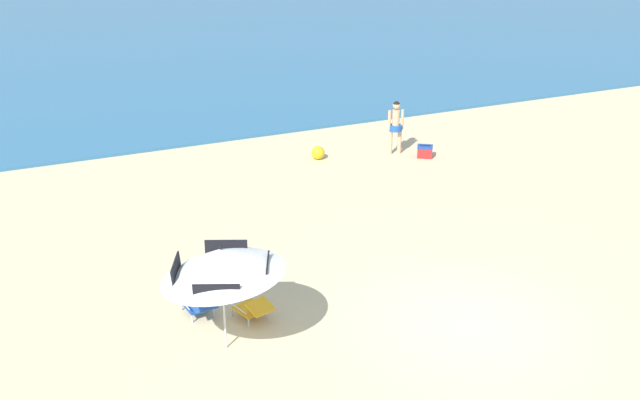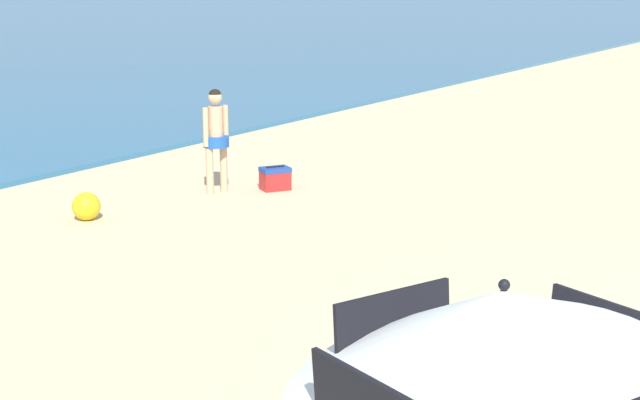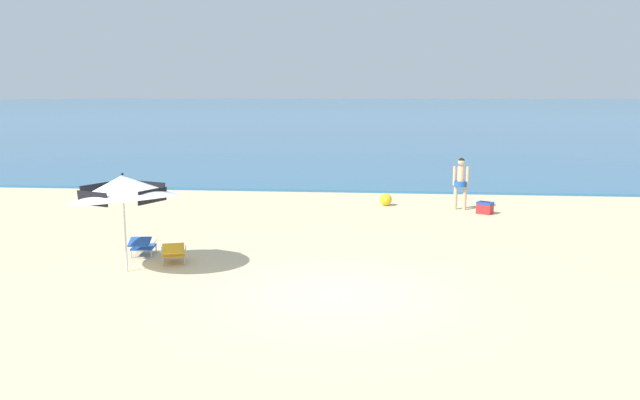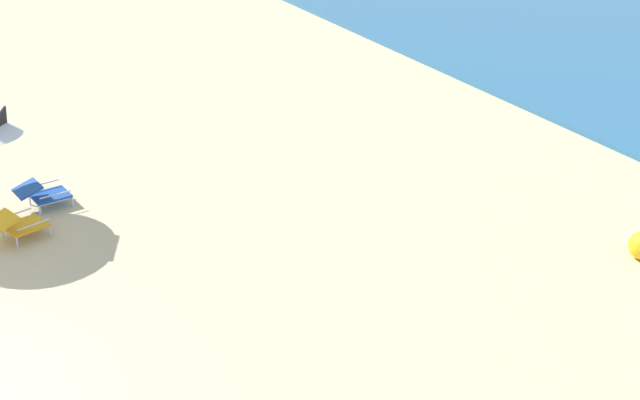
# 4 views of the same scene
# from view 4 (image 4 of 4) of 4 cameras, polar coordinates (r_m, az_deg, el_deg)

# --- Properties ---
(lounge_chair_under_umbrella) EXTENTS (0.77, 0.99, 0.50)m
(lounge_chair_under_umbrella) POSITION_cam_4_polar(r_m,az_deg,el_deg) (14.14, -19.71, -1.53)
(lounge_chair_under_umbrella) COLOR gold
(lounge_chair_under_umbrella) RESTS_ON ground
(lounge_chair_beside_umbrella) EXTENTS (0.66, 0.94, 0.50)m
(lounge_chair_beside_umbrella) POSITION_cam_4_polar(r_m,az_deg,el_deg) (15.09, -18.18, 0.44)
(lounge_chair_beside_umbrella) COLOR #1E4799
(lounge_chair_beside_umbrella) RESTS_ON ground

